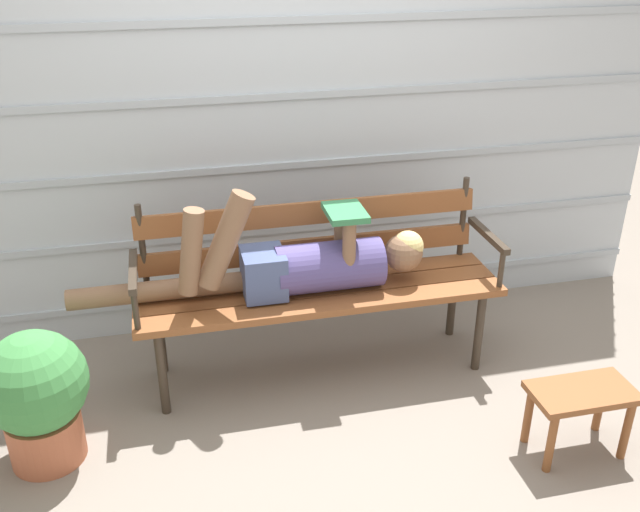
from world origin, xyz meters
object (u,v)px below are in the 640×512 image
at_px(potted_plant, 37,394).
at_px(footstool, 581,402).
at_px(park_bench, 317,275).
at_px(reclining_person, 299,263).

bearing_deg(potted_plant, footstool, -11.82).
xyz_separation_m(park_bench, potted_plant, (-1.29, -0.43, -0.18)).
bearing_deg(park_bench, footstool, -43.66).
distance_m(reclining_person, footstool, 1.39).
bearing_deg(park_bench, reclining_person, -146.42).
height_order(park_bench, reclining_person, reclining_person).
xyz_separation_m(footstool, potted_plant, (-2.24, 0.47, 0.08)).
bearing_deg(reclining_person, park_bench, 33.58).
relative_size(reclining_person, footstool, 3.83).
distance_m(park_bench, reclining_person, 0.16).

